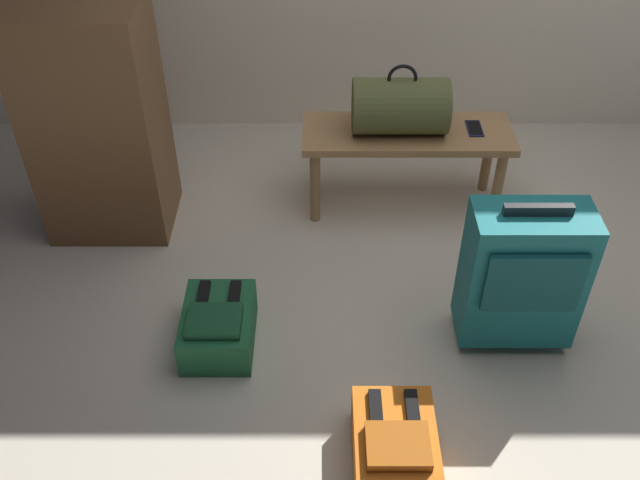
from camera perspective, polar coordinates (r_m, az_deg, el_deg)
ground_plane at (r=3.09m, az=12.33°, el=-5.45°), size 6.60×6.60×0.00m
bench at (r=3.41m, az=6.95°, el=7.90°), size 1.00×0.36×0.43m
duffel_bag_olive at (r=3.30m, az=6.41°, el=10.85°), size 0.44×0.26×0.34m
cell_phone at (r=3.43m, az=12.37°, el=8.92°), size 0.07×0.14×0.01m
suitcase_upright_teal at (r=2.78m, az=16.09°, el=-2.69°), size 0.45×0.26×0.67m
backpack_orange at (r=2.49m, az=6.01°, el=-16.35°), size 0.28×0.38×0.21m
backpack_green at (r=2.85m, az=-8.42°, el=-6.97°), size 0.28×0.38×0.21m
side_cabinet at (r=3.33m, az=-17.90°, el=9.14°), size 0.56×0.44×1.10m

